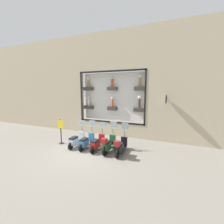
# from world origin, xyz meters

# --- Properties ---
(ground_plane) EXTENTS (120.00, 120.00, 0.00)m
(ground_plane) POSITION_xyz_m (0.00, 0.00, 0.00)
(ground_plane) COLOR gray
(building_facade) EXTENTS (1.21, 36.00, 7.97)m
(building_facade) POSITION_xyz_m (3.60, -0.00, 4.05)
(building_facade) COLOR tan
(building_facade) RESTS_ON ground_plane
(scooter_black_0) EXTENTS (1.80, 0.61, 1.66)m
(scooter_black_0) POSITION_xyz_m (0.28, -1.91, 0.47)
(scooter_black_0) COLOR black
(scooter_black_0) RESTS_ON ground_plane
(scooter_green_1) EXTENTS (1.81, 0.60, 1.70)m
(scooter_green_1) POSITION_xyz_m (0.30, -1.15, 0.49)
(scooter_green_1) COLOR black
(scooter_green_1) RESTS_ON ground_plane
(scooter_red_2) EXTENTS (1.80, 0.60, 1.56)m
(scooter_red_2) POSITION_xyz_m (0.34, -0.39, 0.42)
(scooter_red_2) COLOR black
(scooter_red_2) RESTS_ON ground_plane
(scooter_teal_3) EXTENTS (1.79, 0.60, 1.63)m
(scooter_teal_3) POSITION_xyz_m (0.34, 0.36, 0.42)
(scooter_teal_3) COLOR black
(scooter_teal_3) RESTS_ON ground_plane
(scooter_silver_4) EXTENTS (1.79, 0.60, 1.56)m
(scooter_silver_4) POSITION_xyz_m (0.34, 1.12, 0.41)
(scooter_silver_4) COLOR black
(scooter_silver_4) RESTS_ON ground_plane
(shop_sign_post) EXTENTS (0.36, 0.45, 1.68)m
(shop_sign_post) POSITION_xyz_m (0.40, 2.39, 0.91)
(shop_sign_post) COLOR #232326
(shop_sign_post) RESTS_ON ground_plane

